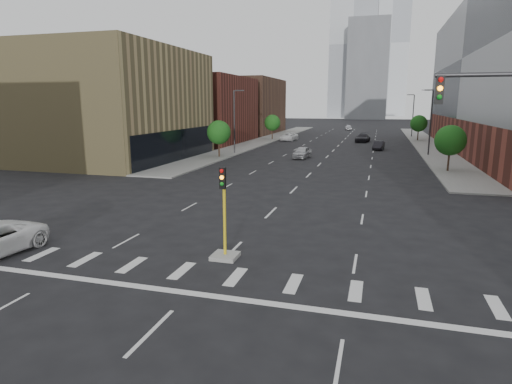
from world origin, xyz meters
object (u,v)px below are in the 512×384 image
at_px(median_traffic_signal, 225,239).
at_px(car_mid_right, 379,145).
at_px(car_distant, 349,127).
at_px(car_far_left, 289,137).
at_px(car_near_left, 302,152).
at_px(car_deep_right, 363,138).

xyz_separation_m(median_traffic_signal, car_mid_right, (6.76, 52.22, -0.29)).
bearing_deg(car_distant, median_traffic_signal, -93.75).
bearing_deg(car_far_left, median_traffic_signal, -75.31).
bearing_deg(car_near_left, car_far_left, 110.68).
bearing_deg(car_deep_right, car_distant, 104.79).
distance_m(car_mid_right, car_far_left, 21.42).
relative_size(car_near_left, car_far_left, 0.83).
distance_m(median_traffic_signal, car_mid_right, 52.66).
height_order(median_traffic_signal, car_far_left, median_traffic_signal).
height_order(car_near_left, car_deep_right, car_deep_right).
bearing_deg(car_deep_right, median_traffic_signal, -86.66).
xyz_separation_m(car_near_left, car_deep_right, (6.84, 27.46, 0.02)).
height_order(median_traffic_signal, car_mid_right, median_traffic_signal).
distance_m(car_near_left, car_far_left, 27.66).
bearing_deg(car_far_left, car_distant, 82.18).
distance_m(car_near_left, car_deep_right, 28.30).
bearing_deg(car_far_left, car_deep_right, 8.79).
xyz_separation_m(car_mid_right, car_distant, (-8.21, 50.05, 0.04)).
relative_size(car_near_left, car_distant, 1.07).
distance_m(car_mid_right, car_distant, 50.72).
bearing_deg(car_near_left, car_deep_right, 81.41).
bearing_deg(car_mid_right, car_near_left, -119.08).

